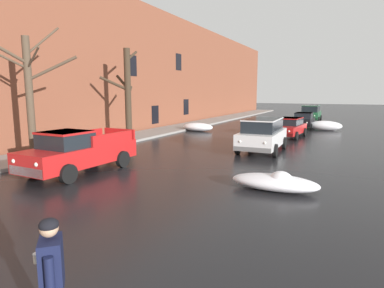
% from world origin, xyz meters
% --- Properties ---
extents(left_sidewalk_slab, '(2.92, 80.00, 0.15)m').
position_xyz_m(left_sidewalk_slab, '(-6.80, 18.00, 0.08)').
color(left_sidewalk_slab, gray).
rests_on(left_sidewalk_slab, ground).
extents(brick_townhouse_facade, '(0.63, 80.00, 10.46)m').
position_xyz_m(brick_townhouse_facade, '(-8.76, 18.01, 5.23)').
color(brick_townhouse_facade, brown).
rests_on(brick_townhouse_facade, ground).
extents(snow_bank_near_corner_left, '(2.65, 1.32, 0.71)m').
position_xyz_m(snow_bank_near_corner_left, '(-4.34, 23.91, 0.35)').
color(snow_bank_near_corner_left, white).
rests_on(snow_bank_near_corner_left, ground).
extents(snow_bank_along_left_kerb, '(2.73, 1.12, 0.83)m').
position_xyz_m(snow_bank_along_left_kerb, '(5.32, 29.21, 0.40)').
color(snow_bank_along_left_kerb, white).
rests_on(snow_bank_along_left_kerb, ground).
extents(snow_bank_near_corner_right, '(2.90, 1.22, 0.68)m').
position_xyz_m(snow_bank_near_corner_right, '(5.14, 9.65, 0.28)').
color(snow_bank_near_corner_right, white).
rests_on(snow_bank_near_corner_right, ground).
extents(bare_tree_second_along_sidewalk, '(2.94, 3.74, 6.20)m').
position_xyz_m(bare_tree_second_along_sidewalk, '(-5.52, 8.84, 3.20)').
color(bare_tree_second_along_sidewalk, '#4C3D2D').
rests_on(bare_tree_second_along_sidewalk, ground).
extents(bare_tree_mid_block, '(1.74, 2.47, 5.95)m').
position_xyz_m(bare_tree_mid_block, '(-5.63, 16.03, 3.14)').
color(bare_tree_mid_block, '#382B1E').
rests_on(bare_tree_mid_block, ground).
extents(pickup_truck_red_approaching_near_lane, '(2.24, 5.09, 1.76)m').
position_xyz_m(pickup_truck_red_approaching_near_lane, '(-2.59, 8.63, 0.88)').
color(pickup_truck_red_approaching_near_lane, red).
rests_on(pickup_truck_red_approaching_near_lane, ground).
extents(suv_white_parked_kerbside_close, '(2.22, 4.62, 1.82)m').
position_xyz_m(suv_white_parked_kerbside_close, '(2.92, 16.75, 0.99)').
color(suv_white_parked_kerbside_close, silver).
rests_on(suv_white_parked_kerbside_close, ground).
extents(sedan_red_parked_kerbside_mid, '(2.10, 4.26, 1.42)m').
position_xyz_m(sedan_red_parked_kerbside_mid, '(3.24, 23.41, 0.75)').
color(sedan_red_parked_kerbside_mid, red).
rests_on(sedan_red_parked_kerbside_mid, ground).
extents(sedan_black_parked_far_down_block, '(1.86, 3.91, 1.42)m').
position_xyz_m(sedan_black_parked_far_down_block, '(3.32, 30.28, 0.75)').
color(sedan_black_parked_far_down_block, black).
rests_on(sedan_black_parked_far_down_block, ground).
extents(suv_green_queued_behind_truck, '(2.12, 4.26, 1.82)m').
position_xyz_m(suv_green_queued_behind_truck, '(3.13, 37.65, 0.99)').
color(suv_green_queued_behind_truck, '#1E5633').
rests_on(suv_green_queued_behind_truck, ground).
extents(pedestrian_with_coffee, '(0.56, 0.53, 1.76)m').
position_xyz_m(pedestrian_with_coffee, '(4.13, 1.47, 1.04)').
color(pedestrian_with_coffee, '#2D2D33').
rests_on(pedestrian_with_coffee, ground).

